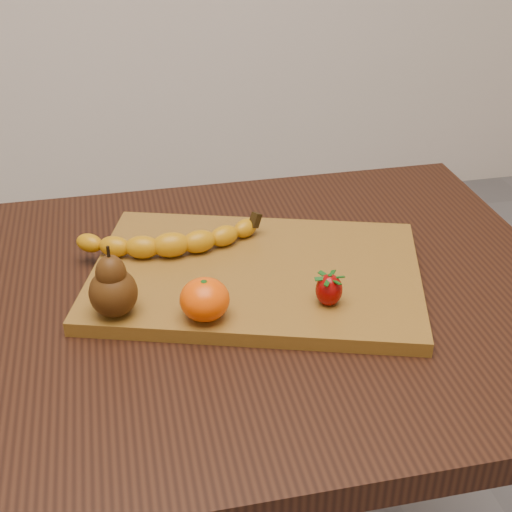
{
  "coord_description": "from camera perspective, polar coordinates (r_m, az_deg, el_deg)",
  "views": [
    {
      "loc": [
        -0.11,
        -0.79,
        1.3
      ],
      "look_at": [
        0.07,
        0.03,
        0.8
      ],
      "focal_mm": 50.0,
      "sensor_mm": 36.0,
      "label": 1
    }
  ],
  "objects": [
    {
      "name": "table",
      "position": [
        1.02,
        -3.52,
        -7.77
      ],
      "size": [
        1.0,
        0.7,
        0.76
      ],
      "color": "black",
      "rests_on": "ground"
    },
    {
      "name": "strawberry",
      "position": [
        0.91,
        5.86,
        -2.62
      ],
      "size": [
        0.04,
        0.04,
        0.04
      ],
      "primitive_type": null,
      "rotation": [
        0.0,
        0.0,
        -0.06
      ],
      "color": "#850403",
      "rests_on": "cutting_board"
    },
    {
      "name": "pear",
      "position": [
        0.89,
        -11.46,
        -1.97
      ],
      "size": [
        0.07,
        0.07,
        0.09
      ],
      "primitive_type": null,
      "rotation": [
        0.0,
        0.0,
        0.25
      ],
      "color": "#47270B",
      "rests_on": "cutting_board"
    },
    {
      "name": "mandarin",
      "position": [
        0.88,
        -4.13,
        -3.48
      ],
      "size": [
        0.08,
        0.08,
        0.05
      ],
      "primitive_type": "ellipsoid",
      "rotation": [
        0.0,
        0.0,
        -0.34
      ],
      "color": "#FA4F02",
      "rests_on": "cutting_board"
    },
    {
      "name": "cutting_board",
      "position": [
        0.99,
        0.0,
        -1.49
      ],
      "size": [
        0.52,
        0.42,
        0.02
      ],
      "primitive_type": "cube",
      "rotation": [
        0.0,
        0.0,
        -0.31
      ],
      "color": "brown",
      "rests_on": "table"
    },
    {
      "name": "banana",
      "position": [
        1.01,
        -6.81,
        0.9
      ],
      "size": [
        0.23,
        0.06,
        0.04
      ],
      "primitive_type": null,
      "rotation": [
        0.0,
        0.0,
        -0.02
      ],
      "color": "#C48509",
      "rests_on": "cutting_board"
    }
  ]
}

